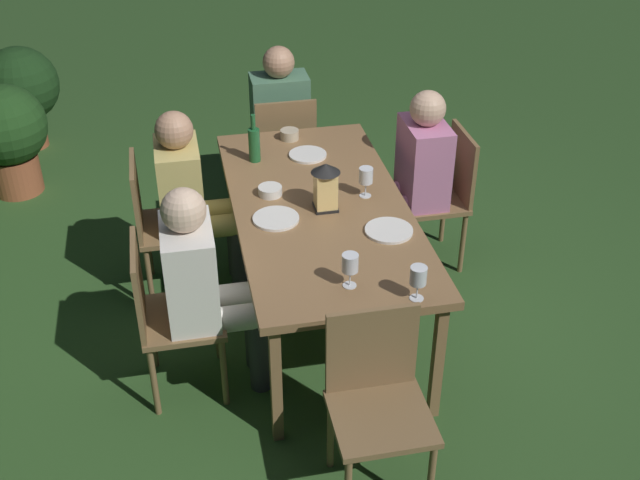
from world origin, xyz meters
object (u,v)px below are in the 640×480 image
at_px(chair_side_right_a, 167,312).
at_px(wine_glass_c, 366,177).
at_px(chair_side_left_b, 442,191).
at_px(person_in_pink, 413,173).
at_px(wine_glass_b, 418,277).
at_px(plate_b, 276,219).
at_px(chair_head_near, 377,398).
at_px(dining_table, 320,214).
at_px(chair_side_right_b, 161,221).
at_px(lantern_centerpiece, 326,184).
at_px(potted_plant_by_hedge, 7,133).
at_px(person_in_cream, 205,282).
at_px(bowl_bread, 290,134).
at_px(chair_head_far, 284,148).
at_px(plate_c, 389,230).
at_px(wine_glass_a, 350,265).
at_px(potted_plant_corner, 21,88).
at_px(green_bottle_on_table, 254,144).
at_px(person_in_mustard, 192,194).
at_px(bowl_olives, 270,190).
at_px(plate_a, 308,155).
at_px(person_in_green, 279,116).

relative_size(chair_side_right_a, wine_glass_c, 5.15).
relative_size(chair_side_left_b, person_in_pink, 0.76).
distance_m(wine_glass_b, plate_b, 0.95).
bearing_deg(chair_head_near, chair_side_left_b, -27.41).
bearing_deg(chair_head_near, dining_table, 0.00).
bearing_deg(chair_side_right_b, plate_b, -131.69).
height_order(lantern_centerpiece, potted_plant_by_hedge, lantern_centerpiece).
xyz_separation_m(chair_side_right_a, potted_plant_by_hedge, (2.32, 1.02, -0.02)).
xyz_separation_m(person_in_cream, chair_side_right_b, (0.86, 0.20, -0.15)).
distance_m(wine_glass_b, bowl_bread, 1.74).
distance_m(chair_head_far, plate_c, 1.58).
relative_size(chair_side_left_b, wine_glass_a, 5.15).
height_order(chair_head_far, chair_side_right_b, same).
bearing_deg(potted_plant_corner, wine_glass_a, -151.49).
bearing_deg(chair_head_near, plate_b, 12.88).
distance_m(dining_table, chair_side_left_b, 0.97).
distance_m(green_bottle_on_table, bowl_bread, 0.36).
bearing_deg(bowl_bread, potted_plant_corner, 45.23).
xyz_separation_m(chair_side_right_b, wine_glass_a, (-1.17, -0.84, 0.37)).
bearing_deg(wine_glass_c, potted_plant_by_hedge, 49.28).
relative_size(chair_head_near, plate_b, 3.60).
xyz_separation_m(chair_head_far, chair_side_right_a, (-1.64, 0.85, 0.00)).
bearing_deg(plate_c, potted_plant_by_hedge, 44.31).
bearing_deg(plate_c, chair_head_far, 10.58).
distance_m(person_in_pink, bowl_bread, 0.79).
bearing_deg(wine_glass_b, plate_b, 32.81).
bearing_deg(dining_table, wine_glass_c, -79.66).
bearing_deg(person_in_pink, wine_glass_a, 150.22).
distance_m(person_in_mustard, bowl_bread, 0.76).
relative_size(dining_table, person_in_mustard, 1.67).
xyz_separation_m(person_in_cream, potted_plant_by_hedge, (2.32, 1.22, -0.17)).
height_order(person_in_mustard, chair_side_left_b, person_in_mustard).
height_order(chair_side_right_b, person_in_mustard, person_in_mustard).
height_order(chair_side_right_a, chair_side_right_b, same).
distance_m(wine_glass_b, bowl_olives, 1.17).
xyz_separation_m(dining_table, plate_a, (0.58, -0.04, 0.06)).
bearing_deg(wine_glass_c, plate_b, 106.03).
height_order(green_bottle_on_table, wine_glass_b, green_bottle_on_table).
bearing_deg(person_in_mustard, chair_side_right_a, 167.24).
height_order(chair_side_right_b, green_bottle_on_table, green_bottle_on_table).
bearing_deg(person_in_mustard, potted_plant_corner, 28.38).
bearing_deg(lantern_centerpiece, person_in_cream, 120.18).
distance_m(chair_head_far, chair_side_right_a, 1.85).
bearing_deg(person_in_pink, green_bottle_on_table, 80.66).
height_order(green_bottle_on_table, potted_plant_by_hedge, green_bottle_on_table).
distance_m(green_bottle_on_table, plate_b, 0.69).
height_order(person_in_green, plate_c, person_in_green).
bearing_deg(plate_a, person_in_mustard, 102.00).
height_order(person_in_pink, green_bottle_on_table, person_in_pink).
height_order(plate_c, bowl_olives, bowl_olives).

